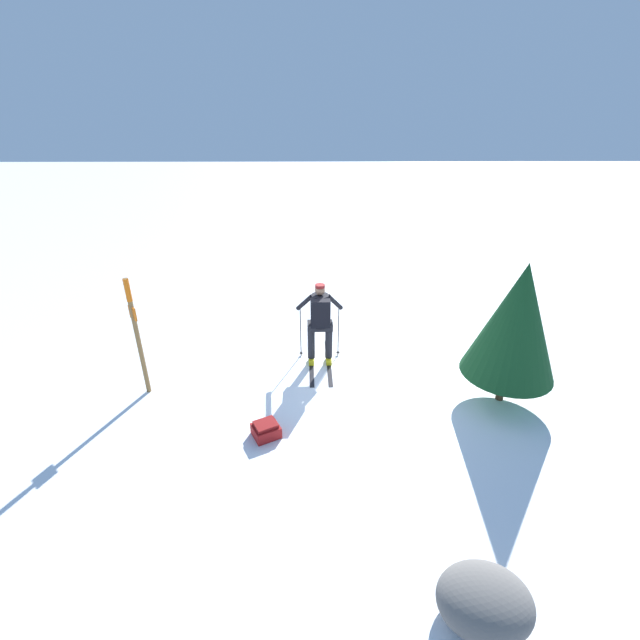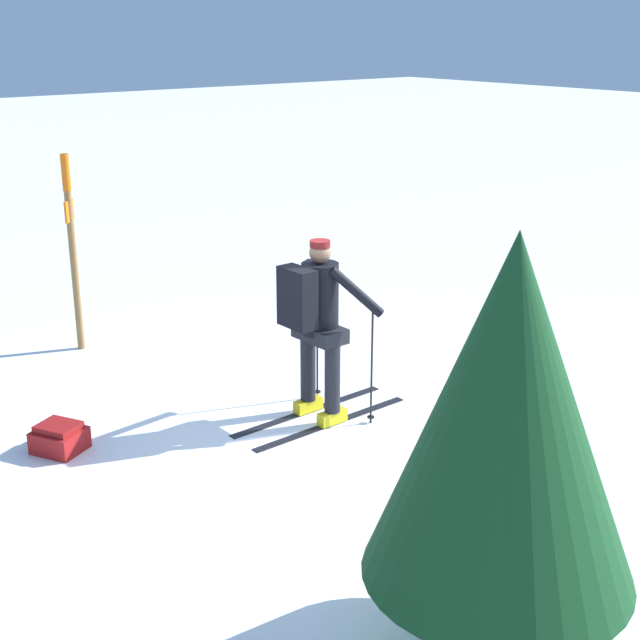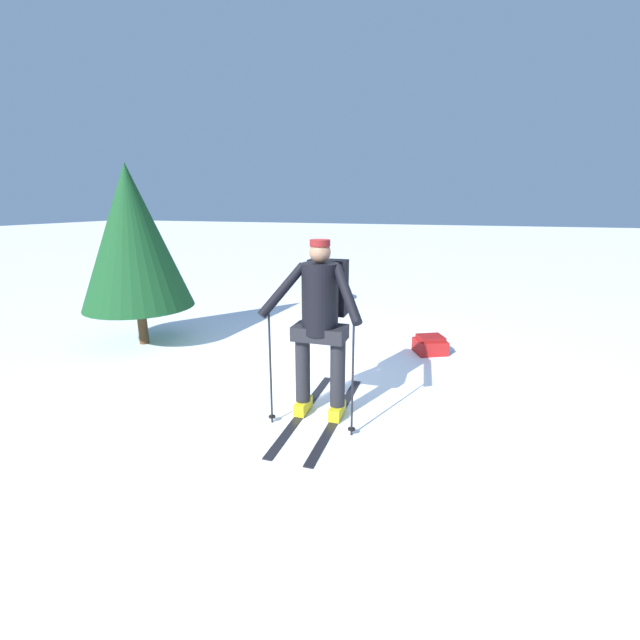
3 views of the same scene
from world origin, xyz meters
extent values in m
plane|color=white|center=(0.00, 0.00, 0.00)|extent=(80.00, 80.00, 0.00)
cube|color=black|center=(0.57, -0.50, 0.01)|extent=(0.13, 1.84, 0.01)
cube|color=yellow|center=(0.57, -0.50, 0.07)|extent=(0.12, 0.30, 0.12)
cylinder|color=black|center=(0.57, -0.50, 0.50)|extent=(0.15, 0.15, 0.75)
cube|color=black|center=(0.21, -0.51, 0.01)|extent=(0.13, 1.84, 0.01)
cube|color=yellow|center=(0.21, -0.51, 0.07)|extent=(0.12, 0.30, 0.12)
cylinder|color=black|center=(0.21, -0.51, 0.50)|extent=(0.15, 0.15, 0.75)
cube|color=black|center=(0.39, -0.51, 0.88)|extent=(0.52, 0.31, 0.14)
cylinder|color=black|center=(0.39, -0.51, 1.22)|extent=(0.35, 0.35, 0.68)
sphere|color=#8C664C|center=(0.39, -0.51, 1.66)|extent=(0.20, 0.20, 0.20)
cylinder|color=maroon|center=(0.39, -0.51, 1.74)|extent=(0.19, 0.19, 0.06)
cube|color=black|center=(0.38, -0.24, 1.28)|extent=(0.39, 0.20, 0.56)
cylinder|color=black|center=(0.80, -0.80, 0.59)|extent=(0.02, 0.02, 1.18)
cylinder|color=black|center=(0.80, -0.80, 0.06)|extent=(0.07, 0.07, 0.01)
cylinder|color=black|center=(0.70, -0.68, 1.32)|extent=(0.40, 0.46, 0.49)
cylinder|color=black|center=(-0.01, -0.82, 0.59)|extent=(0.02, 0.02, 1.18)
cylinder|color=black|center=(-0.01, -0.82, 0.06)|extent=(0.07, 0.07, 0.01)
cylinder|color=black|center=(0.08, -0.69, 1.32)|extent=(0.38, 0.47, 0.49)
cube|color=maroon|center=(1.30, 1.76, 0.10)|extent=(0.54, 0.52, 0.20)
cube|color=maroon|center=(1.30, 1.76, 0.23)|extent=(0.45, 0.42, 0.06)
cylinder|color=olive|center=(3.67, 0.49, 1.14)|extent=(0.08, 0.08, 2.29)
cylinder|color=orange|center=(3.67, 0.49, 2.08)|extent=(0.10, 0.10, 0.41)
cube|color=orange|center=(3.67, 0.49, 1.65)|extent=(0.19, 0.18, 0.24)
cylinder|color=#4C331E|center=(-2.93, 0.81, 0.29)|extent=(0.14, 0.14, 0.58)
cone|color=#14421E|center=(-2.93, 0.81, 1.62)|extent=(1.59, 1.59, 2.07)
camera|label=1|loc=(0.48, 7.25, 4.82)|focal=24.00mm
camera|label=2|loc=(-5.82, 4.44, 3.68)|focal=50.00mm
camera|label=3|loc=(1.66, -4.28, 2.10)|focal=24.00mm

